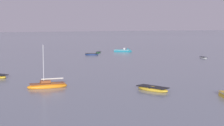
% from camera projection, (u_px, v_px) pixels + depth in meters
% --- Properties ---
extents(motorboat_moored_0, '(4.70, 4.96, 1.74)m').
position_uv_depth(motorboat_moored_0, '(125.00, 51.00, 100.89)').
color(motorboat_moored_0, '#197084').
rests_on(motorboat_moored_0, ground).
extents(rowboat_moored_0, '(2.40, 4.35, 0.65)m').
position_uv_depth(rowboat_moored_0, '(153.00, 89.00, 40.80)').
color(rowboat_moored_0, gold).
rests_on(rowboat_moored_0, ground).
extents(rowboat_moored_1, '(2.96, 3.04, 0.50)m').
position_uv_depth(rowboat_moored_1, '(98.00, 52.00, 96.79)').
color(rowboat_moored_1, '#23602D').
rests_on(rowboat_moored_1, ground).
extents(rowboat_moored_4, '(2.13, 3.16, 0.47)m').
position_uv_depth(rowboat_moored_4, '(204.00, 58.00, 80.96)').
color(rowboat_moored_4, white).
rests_on(rowboat_moored_4, ground).
extents(rowboat_moored_6, '(3.43, 2.97, 0.54)m').
position_uv_depth(rowboat_moored_6, '(92.00, 54.00, 89.98)').
color(rowboat_moored_6, navy).
rests_on(rowboat_moored_6, ground).
extents(sailboat_moored_0, '(5.01, 2.35, 5.40)m').
position_uv_depth(sailboat_moored_0, '(47.00, 86.00, 42.62)').
color(sailboat_moored_0, orange).
rests_on(sailboat_moored_0, ground).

